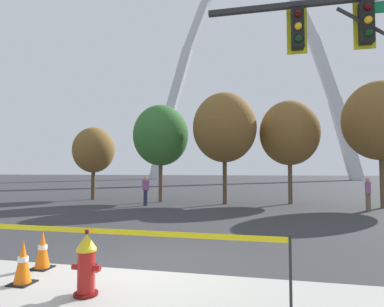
% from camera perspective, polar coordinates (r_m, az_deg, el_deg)
% --- Properties ---
extents(ground_plane, '(240.00, 240.00, 0.00)m').
position_cam_1_polar(ground_plane, '(6.66, -8.75, -19.61)').
color(ground_plane, '#333335').
extents(fire_hydrant, '(0.46, 0.48, 0.99)m').
position_cam_1_polar(fire_hydrant, '(5.37, -18.41, -18.38)').
color(fire_hydrant, '#5E0F0D').
rests_on(fire_hydrant, ground).
extents(caution_tape_barrier, '(6.39, 0.14, 1.04)m').
position_cam_1_polar(caution_tape_barrier, '(5.49, -19.48, -15.21)').
color(caution_tape_barrier, '#232326').
rests_on(caution_tape_barrier, ground).
extents(traffic_cone_by_hydrant, '(0.36, 0.36, 0.73)m').
position_cam_1_polar(traffic_cone_by_hydrant, '(6.29, -28.10, -16.90)').
color(traffic_cone_by_hydrant, black).
rests_on(traffic_cone_by_hydrant, ground).
extents(traffic_cone_mid_sidewalk, '(0.36, 0.36, 0.73)m').
position_cam_1_polar(traffic_cone_mid_sidewalk, '(7.04, -25.25, -15.43)').
color(traffic_cone_mid_sidewalk, black).
rests_on(traffic_cone_mid_sidewalk, ground).
extents(traffic_signal_gantry, '(5.02, 0.44, 6.00)m').
position_cam_1_polar(traffic_signal_gantry, '(7.96, 30.84, 13.21)').
color(traffic_signal_gantry, '#232326').
rests_on(traffic_signal_gantry, ground).
extents(monument_arch, '(43.30, 2.21, 48.75)m').
position_cam_1_polar(monument_arch, '(69.70, 10.11, 13.05)').
color(monument_arch, silver).
rests_on(monument_arch, ground).
extents(tree_far_left, '(2.71, 2.71, 4.74)m').
position_cam_1_polar(tree_far_left, '(21.90, -17.26, 0.58)').
color(tree_far_left, brown).
rests_on(tree_far_left, ground).
extents(tree_left_mid, '(3.37, 3.37, 5.90)m').
position_cam_1_polar(tree_left_mid, '(19.50, -5.62, 3.24)').
color(tree_left_mid, brown).
rests_on(tree_left_mid, ground).
extents(tree_center_left, '(3.63, 3.63, 6.36)m').
position_cam_1_polar(tree_center_left, '(18.32, 5.86, 4.65)').
color(tree_center_left, brown).
rests_on(tree_center_left, ground).
extents(tree_center_right, '(3.39, 3.39, 5.93)m').
position_cam_1_polar(tree_center_right, '(19.13, 17.10, 3.54)').
color(tree_center_right, brown).
rests_on(tree_center_right, ground).
extents(tree_right_mid, '(3.73, 3.73, 6.53)m').
position_cam_1_polar(tree_right_mid, '(19.04, 30.75, 5.11)').
color(tree_right_mid, brown).
rests_on(tree_right_mid, ground).
extents(pedestrian_walking_left, '(0.25, 0.37, 1.59)m').
position_cam_1_polar(pedestrian_walking_left, '(16.97, 29.07, -6.34)').
color(pedestrian_walking_left, brown).
rests_on(pedestrian_walking_left, ground).
extents(pedestrian_standing_center, '(0.39, 0.37, 1.59)m').
position_cam_1_polar(pedestrian_standing_center, '(17.41, -8.34, -6.60)').
color(pedestrian_standing_center, '#232847').
rests_on(pedestrian_standing_center, ground).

